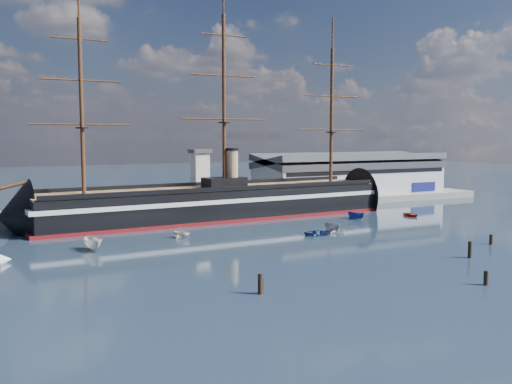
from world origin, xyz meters
name	(u,v)px	position (x,y,z in m)	size (l,w,h in m)	color
ground	(246,232)	(0.00, 40.00, 0.00)	(600.00, 600.00, 0.00)	#233443
quay	(220,210)	(10.00, 76.00, 0.00)	(180.00, 18.00, 2.00)	slate
warehouse	(350,175)	(58.00, 80.00, 7.98)	(63.00, 21.00, 11.60)	#B7BABC
quay_tower	(200,176)	(3.00, 73.00, 9.75)	(5.00, 5.00, 15.00)	silver
warship	(211,203)	(0.43, 60.00, 4.04)	(113.20, 19.97, 53.94)	black
motorboat_a	(93,251)	(-33.42, 34.42, 0.00)	(7.42, 2.72, 2.97)	silver
motorboat_b	(319,235)	(11.38, 28.87, 0.00)	(3.77, 1.51, 1.76)	navy
motorboat_c	(332,232)	(16.16, 30.95, 0.00)	(6.05, 2.22, 2.42)	slate
motorboat_d	(181,238)	(-14.99, 39.38, 0.00)	(6.83, 2.96, 2.51)	silver
motorboat_e	(335,233)	(16.12, 29.91, 0.00)	(3.04, 1.22, 1.42)	white
motorboat_f	(356,219)	(32.46, 43.74, 0.00)	(5.58, 2.05, 2.23)	navy
motorboat_g	(411,216)	(47.99, 41.13, 0.00)	(2.97, 1.19, 1.39)	maroon
piling_near_left	(260,294)	(-20.18, -4.35, 0.00)	(0.64, 0.64, 3.41)	black
piling_near_mid	(486,285)	(9.45, -14.93, 0.00)	(0.64, 0.64, 2.73)	black
piling_near_right	(470,258)	(21.47, -1.39, 0.00)	(0.64, 0.64, 3.53)	black
piling_far_right	(491,244)	(34.72, 5.36, 0.00)	(0.64, 0.64, 2.59)	black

